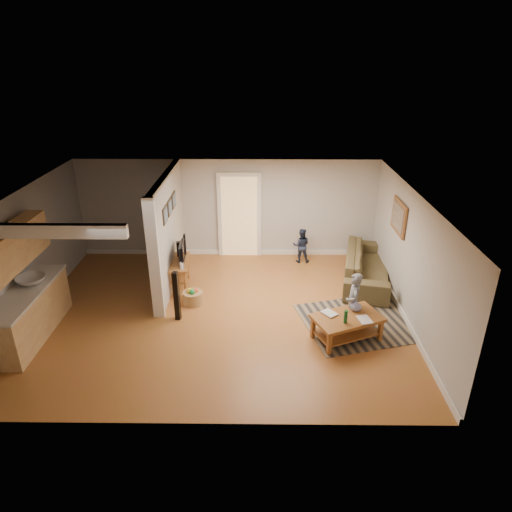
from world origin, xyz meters
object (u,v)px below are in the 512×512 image
at_px(speaker_left, 177,296).
at_px(coffee_table, 348,321).
at_px(sofa, 365,280).
at_px(tv_console, 180,264).
at_px(toy_basket, 193,297).
at_px(speaker_right, 180,262).
at_px(child, 350,329).
at_px(toddler, 301,261).

bearing_deg(speaker_left, coffee_table, -1.46).
bearing_deg(sofa, tv_console, 107.87).
distance_m(sofa, toy_basket, 4.05).
bearing_deg(tv_console, speaker_left, -88.62).
distance_m(speaker_right, child, 4.10).
height_order(speaker_right, child, speaker_right).
bearing_deg(speaker_right, sofa, -18.35).
xyz_separation_m(toy_basket, toddler, (2.45, 2.12, -0.15)).
bearing_deg(speaker_left, toddler, 55.42).
xyz_separation_m(coffee_table, speaker_right, (-3.45, 2.24, 0.12)).
bearing_deg(speaker_right, toddler, 1.66).
bearing_deg(coffee_table, child, 66.37).
bearing_deg(toy_basket, tv_console, 116.63).
distance_m(coffee_table, child, 0.51).
bearing_deg(speaker_right, child, -48.08).
xyz_separation_m(sofa, toy_basket, (-3.89, -1.11, 0.15)).
xyz_separation_m(tv_console, speaker_right, (-0.06, 0.30, -0.10)).
relative_size(speaker_left, child, 0.88).
bearing_deg(speaker_left, sofa, 32.39).
bearing_deg(speaker_left, child, 4.26).
height_order(tv_console, toy_basket, tv_console).
bearing_deg(speaker_right, toy_basket, -87.45).
distance_m(coffee_table, toddler, 3.44).
bearing_deg(sofa, speaker_right, 103.85).
bearing_deg(tv_console, child, -29.36).
bearing_deg(child, toddler, -164.60).
bearing_deg(sofa, coffee_table, 172.39).
height_order(sofa, tv_console, tv_console).
bearing_deg(toy_basket, coffee_table, -22.30).
relative_size(coffee_table, tv_console, 1.32).
distance_m(speaker_right, toy_basket, 1.13).
height_order(coffee_table, toy_basket, coffee_table).
bearing_deg(coffee_table, tv_console, 150.17).
distance_m(coffee_table, toy_basket, 3.29).
bearing_deg(sofa, child, 172.99).
bearing_deg(child, speaker_right, -116.20).
height_order(coffee_table, toddler, coffee_table).
height_order(toy_basket, child, child).
distance_m(sofa, toddler, 1.76).
bearing_deg(toy_basket, speaker_right, 112.48).
relative_size(coffee_table, toddler, 1.60).
bearing_deg(toddler, speaker_right, 25.04).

